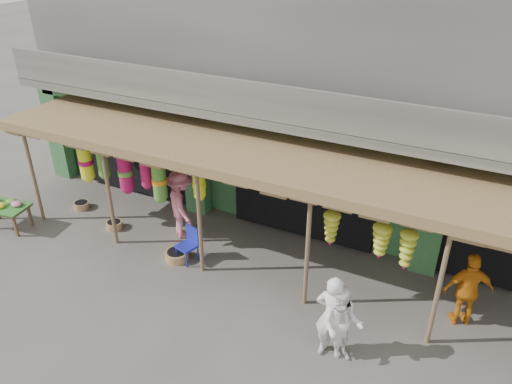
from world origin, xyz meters
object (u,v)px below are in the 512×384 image
at_px(person_front, 332,317).
at_px(person_vendor, 468,290).
at_px(person_right, 341,325).
at_px(person_shopper, 181,204).
at_px(flower_table, 4,206).

xyz_separation_m(person_front, person_vendor, (2.09, 1.91, -0.05)).
relative_size(person_right, person_shopper, 0.87).
distance_m(flower_table, person_shopper, 4.62).
xyz_separation_m(person_vendor, person_shopper, (-6.70, 0.16, 0.09)).
height_order(person_right, person_shopper, person_shopper).
bearing_deg(person_right, person_shopper, 145.91).
xyz_separation_m(person_front, person_right, (0.19, -0.03, -0.08)).
xyz_separation_m(flower_table, person_right, (9.09, -0.41, 0.16)).
bearing_deg(person_front, person_shopper, -20.99).
height_order(flower_table, person_vendor, person_vendor).
height_order(person_vendor, person_shopper, person_shopper).
bearing_deg(person_vendor, person_shopper, -26.32).
bearing_deg(person_vendor, person_right, 20.68).
height_order(flower_table, person_right, person_right).
distance_m(flower_table, person_right, 9.10).
height_order(person_right, person_vendor, person_vendor).
xyz_separation_m(flower_table, person_vendor, (10.99, 1.53, 0.19)).
bearing_deg(person_shopper, person_vendor, -142.48).
xyz_separation_m(person_front, person_shopper, (-4.61, 2.08, 0.04)).
bearing_deg(person_shopper, person_right, -164.80).
bearing_deg(flower_table, person_front, -10.46).
distance_m(person_right, person_vendor, 2.72).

